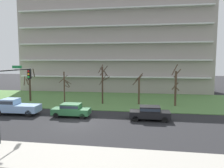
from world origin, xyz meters
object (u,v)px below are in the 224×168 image
sedan_black_center_left (150,112)px  tree_center (103,83)px  tree_far_right (176,87)px  tree_right (139,89)px  traffic_signal_mast (11,89)px  tree_left (65,86)px  pickup_blue_center_right (16,106)px  tree_far_left (30,84)px  sedan_green_near_left (71,110)px

sedan_black_center_left → tree_center: bearing=-50.9°
tree_far_right → tree_right: bearing=176.1°
tree_right → traffic_signal_mast: (-10.13, -15.85, 1.84)m
tree_far_right → traffic_signal_mast: bearing=-134.8°
tree_left → tree_far_right: (16.71, 0.04, 0.22)m
sedan_black_center_left → pickup_blue_center_right: (-16.13, -0.01, 0.14)m
tree_center → tree_far_right: 10.68m
tree_far_left → sedan_green_near_left: tree_far_left is taller
tree_center → traffic_signal_mast: (-4.72, -15.43, 0.94)m
tree_far_left → tree_center: 12.07m
tree_center → pickup_blue_center_right: tree_center is taller
tree_far_right → pickup_blue_center_right: 21.57m
sedan_green_near_left → traffic_signal_mast: bearing=69.7°
tree_far_left → sedan_green_near_left: size_ratio=1.20×
sedan_black_center_left → traffic_signal_mast: (-11.61, -7.37, 3.33)m
tree_center → tree_far_right: size_ratio=0.99×
tree_center → tree_left: bearing=179.7°
sedan_black_center_left → traffic_signal_mast: 14.16m
sedan_black_center_left → tree_left: bearing=-33.5°
tree_far_right → traffic_signal_mast: (-15.39, -15.50, 1.37)m
tree_right → sedan_green_near_left: bearing=-131.7°
tree_left → sedan_green_near_left: bearing=-64.3°
tree_center → sedan_green_near_left: (-2.15, -8.06, -2.40)m
sedan_green_near_left → tree_left: bearing=-65.5°
tree_left → tree_center: bearing=-0.3°
tree_center → sedan_green_near_left: 8.67m
tree_far_left → tree_far_right: (22.73, -0.17, 0.07)m
pickup_blue_center_right → traffic_signal_mast: 9.21m
tree_right → traffic_signal_mast: bearing=-122.6°
tree_far_left → sedan_black_center_left: (18.96, -8.30, -1.89)m
tree_center → sedan_green_near_left: bearing=-104.9°
tree_center → tree_far_right: (10.67, 0.07, -0.43)m
tree_far_left → tree_far_right: bearing=-0.4°
tree_right → sedan_green_near_left: tree_right is taller
tree_far_left → tree_center: bearing=-1.1°
tree_far_right → pickup_blue_center_right: size_ratio=1.11×
tree_center → tree_right: (5.41, 0.42, -0.90)m
tree_left → traffic_signal_mast: 15.60m
traffic_signal_mast → tree_left: bearing=94.9°
tree_far_right → traffic_signal_mast: size_ratio=0.99×
tree_center → tree_far_right: tree_far_right is taller
tree_left → sedan_green_near_left: tree_left is taller
tree_center → sedan_black_center_left: (6.90, -8.06, -2.40)m
tree_far_left → tree_left: (6.02, -0.21, -0.15)m
tree_center → tree_far_right: bearing=0.4°
sedan_black_center_left → pickup_blue_center_right: size_ratio=0.81×
tree_right → traffic_signal_mast: 18.90m
tree_left → tree_center: tree_center is taller
tree_left → traffic_signal_mast: traffic_signal_mast is taller
sedan_black_center_left → tree_far_right: bearing=-116.4°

